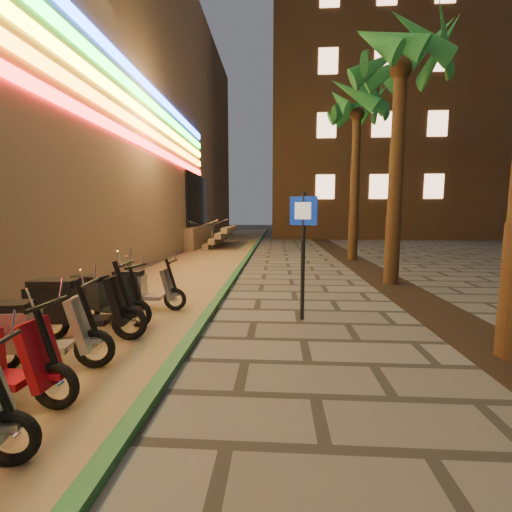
# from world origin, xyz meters

# --- Properties ---
(ground) EXTENTS (120.00, 120.00, 0.00)m
(ground) POSITION_xyz_m (0.00, 0.00, 0.00)
(ground) COLOR #474442
(ground) RESTS_ON ground
(parking_strip) EXTENTS (3.40, 60.00, 0.01)m
(parking_strip) POSITION_xyz_m (-2.60, 10.00, 0.01)
(parking_strip) COLOR #8C7251
(parking_strip) RESTS_ON ground
(green_curb) EXTENTS (0.18, 60.00, 0.10)m
(green_curb) POSITION_xyz_m (-0.90, 10.00, 0.05)
(green_curb) COLOR #225C32
(green_curb) RESTS_ON ground
(planting_strip) EXTENTS (1.20, 40.00, 0.02)m
(planting_strip) POSITION_xyz_m (3.60, 5.00, 0.01)
(planting_strip) COLOR black
(planting_strip) RESTS_ON ground
(apartment_block) EXTENTS (18.00, 16.06, 25.00)m
(apartment_block) POSITION_xyz_m (9.00, 32.00, 12.50)
(apartment_block) COLOR brown
(apartment_block) RESTS_ON ground
(palm_c) EXTENTS (2.97, 3.02, 6.91)m
(palm_c) POSITION_xyz_m (3.60, 7.00, 5.73)
(palm_c) COLOR #472D19
(palm_c) RESTS_ON ground
(palm_d) EXTENTS (2.97, 3.02, 7.16)m
(palm_d) POSITION_xyz_m (3.60, 12.00, 5.94)
(palm_d) COLOR #472D19
(palm_d) RESTS_ON ground
(pedestrian_sign) EXTENTS (0.48, 0.24, 2.33)m
(pedestrian_sign) POSITION_xyz_m (0.88, 3.56, 1.51)
(pedestrian_sign) COLOR black
(pedestrian_sign) RESTS_ON ground
(scooter_6) EXTENTS (1.63, 0.70, 1.15)m
(scooter_6) POSITION_xyz_m (-2.64, 1.22, 0.50)
(scooter_6) COLOR black
(scooter_6) RESTS_ON ground
(scooter_7) EXTENTS (1.77, 0.63, 1.25)m
(scooter_7) POSITION_xyz_m (-2.69, 2.26, 0.54)
(scooter_7) COLOR black
(scooter_7) RESTS_ON ground
(scooter_8) EXTENTS (1.58, 0.75, 1.12)m
(scooter_8) POSITION_xyz_m (-2.69, 3.11, 0.48)
(scooter_8) COLOR black
(scooter_8) RESTS_ON ground
(scooter_9) EXTENTS (1.49, 0.52, 1.06)m
(scooter_9) POSITION_xyz_m (-2.35, 3.98, 0.46)
(scooter_9) COLOR black
(scooter_9) RESTS_ON ground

